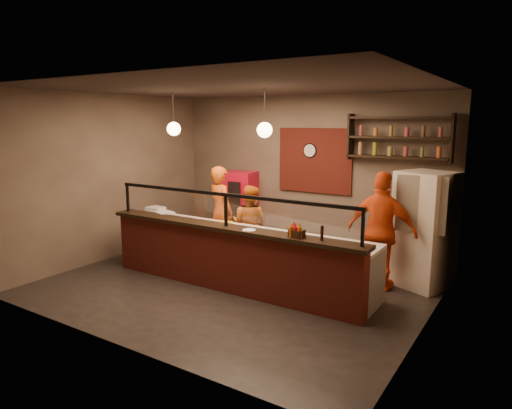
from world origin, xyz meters
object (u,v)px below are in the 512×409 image
Objects in this scene: pizza_dough at (221,225)px; cook_mid at (250,224)px; pepper_mill at (322,233)px; wall_clock at (310,150)px; cook_right at (382,231)px; fridge at (425,230)px; red_cooler at (239,208)px; condiment_caddy at (297,233)px; cook_left at (221,211)px.

cook_mid is at bearing 88.56° from pizza_dough.
wall_clock is at bearing 119.20° from pepper_mill.
wall_clock is 0.55× the size of pizza_dough.
pepper_mill is (-0.41, -1.39, 0.21)m from cook_right.
pizza_dough is at bearing 83.46° from cook_mid.
fridge is 3.48× the size of pizza_dough.
wall_clock is 2.04m from red_cooler.
red_cooler is 7.66× the size of pepper_mill.
cook_mid is (-0.58, -1.35, -1.35)m from wall_clock.
wall_clock is 0.19× the size of red_cooler.
pizza_dough is (-2.56, -0.84, -0.05)m from cook_right.
red_cooler is at bearing -52.65° from cook_mid.
red_cooler is 7.90× the size of condiment_caddy.
pepper_mill is at bearing 73.85° from cook_right.
pepper_mill is (3.08, -2.45, 0.36)m from red_cooler.
red_cooler is 2.12m from pizza_dough.
red_cooler is (-4.04, 0.56, -0.15)m from fridge.
pepper_mill is at bearing -48.48° from red_cooler.
cook_mid is 0.87m from pizza_dough.
pizza_dough is at bearing -73.86° from red_cooler.
cook_mid is 0.79× the size of fridge.
cook_right is at bearing -34.98° from wall_clock.
cook_left is 3.87m from fridge.
pepper_mill is at bearing 141.44° from cook_mid.
wall_clock reaches higher than cook_left.
cook_mid is 3.13m from fridge.
cook_left is at bearing 152.44° from pepper_mill.
cook_left is 1.13× the size of red_cooler.
red_cooler reaches higher than pepper_mill.
cook_right is (2.53, -0.01, 0.21)m from cook_mid.
condiment_caddy reaches higher than pizza_dough.
wall_clock reaches higher than cook_right.
wall_clock is at bearing -118.70° from cook_left.
cook_right is (1.95, -1.36, -1.14)m from wall_clock.
cook_left is 0.95× the size of cook_right.
pizza_dough is (-3.11, -1.34, -0.04)m from fridge.
condiment_caddy is (-0.78, -1.43, 0.16)m from cook_right.
cook_right is at bearing -26.83° from red_cooler.
pepper_mill is at bearing 170.95° from cook_left.
wall_clock is 0.20× the size of cook_mid.
cook_right is 3.51× the size of pizza_dough.
fridge is 4.08m from red_cooler.
wall_clock is at bearing 1.39° from red_cooler.
fridge reaches higher than red_cooler.
fridge is at bearing -17.90° from red_cooler.
red_cooler is (-0.19, 0.94, -0.10)m from cook_left.
cook_right is at bearing 174.63° from cook_mid.
cook_mid is (0.76, -0.10, -0.16)m from cook_left.
wall_clock is 3.29m from pepper_mill.
cook_right reaches higher than pepper_mill.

